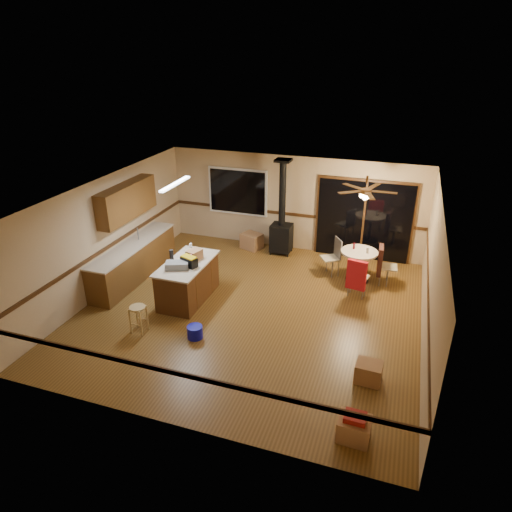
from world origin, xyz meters
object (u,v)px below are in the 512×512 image
at_px(chair_near, 357,275).
at_px(toolbox_black, 189,262).
at_px(wood_stove, 282,228).
at_px(chair_right, 381,261).
at_px(chair_left, 334,253).
at_px(box_under_window, 252,241).
at_px(box_corner_a, 354,429).
at_px(box_corner_b, 368,372).
at_px(blue_bucket, 195,332).
at_px(dining_table, 359,261).
at_px(toolbox_grey, 177,265).
at_px(bar_stool, 139,319).
at_px(kitchen_island, 188,281).

bearing_deg(chair_near, toolbox_black, -158.60).
xyz_separation_m(wood_stove, chair_right, (2.71, -0.92, -0.13)).
relative_size(chair_left, box_under_window, 1.03).
height_order(box_corner_a, box_corner_b, box_corner_a).
bearing_deg(wood_stove, blue_bucket, -96.63).
relative_size(dining_table, box_corner_a, 1.87).
bearing_deg(toolbox_grey, chair_near, 22.91).
bearing_deg(chair_left, wood_stove, 152.98).
bearing_deg(chair_right, wood_stove, 161.15).
bearing_deg(blue_bucket, chair_near, 42.64).
bearing_deg(chair_right, box_corner_b, -87.92).
xyz_separation_m(chair_near, chair_right, (0.45, 0.92, 0.00)).
bearing_deg(box_corner_b, box_corner_a, -92.83).
bearing_deg(chair_left, toolbox_grey, -138.90).
relative_size(blue_bucket, box_under_window, 0.56).
bearing_deg(toolbox_grey, box_corner_b, -16.19).
relative_size(chair_right, box_corner_a, 1.50).
bearing_deg(toolbox_grey, blue_bucket, -50.01).
bearing_deg(chair_left, blue_bucket, -120.24).
distance_m(dining_table, chair_near, 0.88).
xyz_separation_m(bar_stool, chair_right, (4.36, 3.62, 0.31)).
distance_m(chair_left, box_corner_b, 4.01).
bearing_deg(chair_near, box_corner_a, -82.78).
bearing_deg(chair_near, wood_stove, 140.76).
relative_size(toolbox_black, chair_right, 0.52).
bearing_deg(bar_stool, blue_bucket, 7.68).
xyz_separation_m(bar_stool, box_under_window, (0.79, 4.59, -0.07)).
bearing_deg(chair_near, bar_stool, -145.38).
height_order(dining_table, chair_near, chair_near).
bearing_deg(kitchen_island, wood_stove, 66.91).
bearing_deg(box_corner_a, dining_table, 96.70).
distance_m(blue_bucket, chair_right, 4.75).
bearing_deg(toolbox_black, chair_left, 40.88).
relative_size(chair_near, chair_right, 1.00).
bearing_deg(chair_left, box_corner_b, -71.57).
relative_size(kitchen_island, chair_right, 2.40).
height_order(blue_bucket, box_under_window, box_under_window).
relative_size(kitchen_island, box_corner_a, 3.60).
relative_size(chair_right, box_corner_b, 1.60).
height_order(wood_stove, chair_near, wood_stove).
distance_m(blue_bucket, box_under_window, 4.45).
bearing_deg(kitchen_island, toolbox_black, -45.68).
bearing_deg(dining_table, box_corner_a, -83.30).
bearing_deg(bar_stool, toolbox_black, 70.32).
bearing_deg(blue_bucket, bar_stool, -172.32).
bearing_deg(dining_table, kitchen_island, -149.10).
relative_size(toolbox_grey, toolbox_black, 1.31).
distance_m(bar_stool, chair_near, 4.76).
xyz_separation_m(toolbox_grey, bar_stool, (-0.29, -1.17, -0.69)).
height_order(chair_near, chair_right, same).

